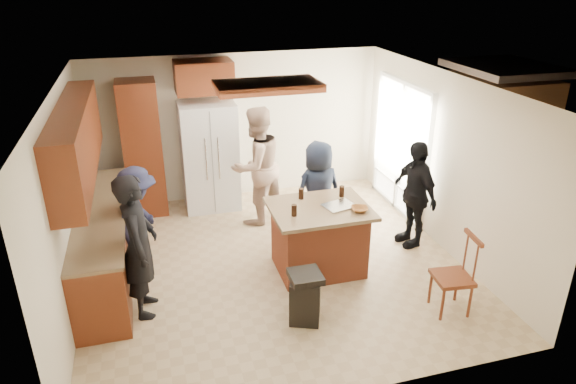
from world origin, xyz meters
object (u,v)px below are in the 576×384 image
object	(u,v)px
person_side_right	(414,194)
kitchen_island	(319,238)
person_counter	(139,222)
person_front_left	(139,246)
person_behind_right	(318,191)
trash_bin	(305,296)
refrigerator	(209,156)
spindle_chair	(454,277)
person_behind_left	(257,166)

from	to	relation	value
person_side_right	kitchen_island	distance (m)	1.61
person_side_right	person_counter	world-z (taller)	person_side_right
person_front_left	person_behind_right	world-z (taller)	person_front_left
person_front_left	trash_bin	bearing A→B (deg)	-107.38
person_front_left	trash_bin	distance (m)	1.99
trash_bin	refrigerator	bearing A→B (deg)	99.92
person_counter	spindle_chair	distance (m)	3.99
kitchen_island	person_side_right	bearing A→B (deg)	11.41
person_front_left	spindle_chair	distance (m)	3.67
person_counter	kitchen_island	size ratio (longest dim) A/B	1.17
trash_bin	spindle_chair	world-z (taller)	spindle_chair
person_behind_left	person_counter	world-z (taller)	person_behind_left
refrigerator	spindle_chair	xyz separation A→B (m)	(2.33, -3.71, -0.45)
person_side_right	spindle_chair	world-z (taller)	person_side_right
person_front_left	person_behind_right	size ratio (longest dim) A/B	1.15
refrigerator	spindle_chair	world-z (taller)	refrigerator
person_behind_right	person_behind_left	bearing A→B (deg)	-57.32
refrigerator	kitchen_island	distance (m)	2.68
refrigerator	spindle_chair	distance (m)	4.40
person_side_right	spindle_chair	distance (m)	1.68
person_front_left	kitchen_island	distance (m)	2.34
person_behind_right	person_counter	xyz separation A→B (m)	(-2.56, -0.27, -0.01)
person_counter	person_behind_left	bearing A→B (deg)	-44.34
person_behind_right	trash_bin	world-z (taller)	person_behind_right
person_behind_left	person_behind_right	distance (m)	1.10
person_behind_left	person_behind_right	xyz separation A→B (m)	(0.75, -0.79, -0.18)
person_front_left	person_counter	world-z (taller)	person_front_left
person_behind_left	person_side_right	xyz separation A→B (m)	(2.02, -1.33, -0.15)
trash_bin	spindle_chair	xyz separation A→B (m)	(1.74, -0.30, 0.13)
person_behind_right	person_front_left	bearing A→B (deg)	13.72
person_side_right	trash_bin	distance (m)	2.49
person_front_left	spindle_chair	size ratio (longest dim) A/B	1.76
trash_bin	person_behind_right	bearing A→B (deg)	67.11
person_front_left	person_side_right	xyz separation A→B (m)	(3.83, 0.62, -0.08)
person_behind_left	refrigerator	world-z (taller)	person_behind_left
person_behind_left	trash_bin	distance (m)	2.72
person_counter	refrigerator	xyz separation A→B (m)	(1.18, 1.83, 0.15)
person_side_right	person_front_left	bearing A→B (deg)	-86.85
person_behind_right	refrigerator	xyz separation A→B (m)	(-1.38, 1.56, 0.14)
spindle_chair	person_side_right	bearing A→B (deg)	78.73
person_behind_left	spindle_chair	size ratio (longest dim) A/B	1.89
person_behind_left	spindle_chair	world-z (taller)	person_behind_left
person_front_left	kitchen_island	bearing A→B (deg)	-78.25
person_front_left	person_side_right	world-z (taller)	person_front_left
spindle_chair	person_behind_right	bearing A→B (deg)	113.96
refrigerator	trash_bin	xyz separation A→B (m)	(0.60, -3.41, -0.58)
kitchen_island	trash_bin	distance (m)	1.14
person_behind_left	person_behind_right	world-z (taller)	person_behind_left
person_behind_left	person_side_right	size ratio (longest dim) A/B	1.18
refrigerator	person_side_right	bearing A→B (deg)	-38.28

